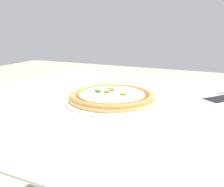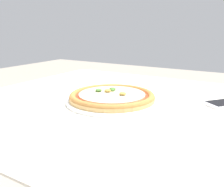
% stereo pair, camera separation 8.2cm
% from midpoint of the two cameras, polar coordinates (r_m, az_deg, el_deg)
% --- Properties ---
extents(dining_table, '(1.29, 0.94, 0.70)m').
position_cam_midpoint_polar(dining_table, '(0.82, 12.55, -8.88)').
color(dining_table, brown).
rests_on(dining_table, ground_plane).
extents(pizza_plate, '(0.31, 0.31, 0.04)m').
position_cam_midpoint_polar(pizza_plate, '(0.82, 2.85, -0.90)').
color(pizza_plate, white).
rests_on(pizza_plate, dining_table).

